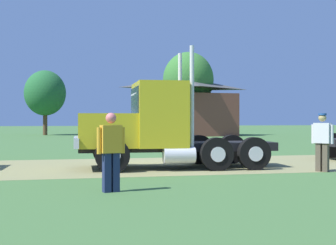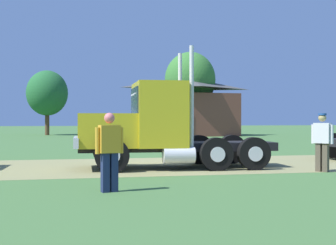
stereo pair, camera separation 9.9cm
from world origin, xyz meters
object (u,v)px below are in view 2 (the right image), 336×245
truck_foreground_white (153,129)px  visitor_walking_mid (109,148)px  visitor_by_barrel (322,139)px  shed_building (187,108)px

truck_foreground_white → visitor_walking_mid: size_ratio=3.79×
truck_foreground_white → visitor_by_barrel: 5.43m
shed_building → truck_foreground_white: bearing=-106.4°
visitor_by_barrel → visitor_walking_mid: bearing=-158.1°
visitor_by_barrel → truck_foreground_white: bearing=156.6°
visitor_by_barrel → shed_building: (3.79, 32.02, 1.73)m
visitor_walking_mid → truck_foreground_white: bearing=69.1°
truck_foreground_white → shed_building: size_ratio=0.67×
visitor_walking_mid → visitor_by_barrel: visitor_by_barrel is taller
truck_foreground_white → shed_building: 31.17m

